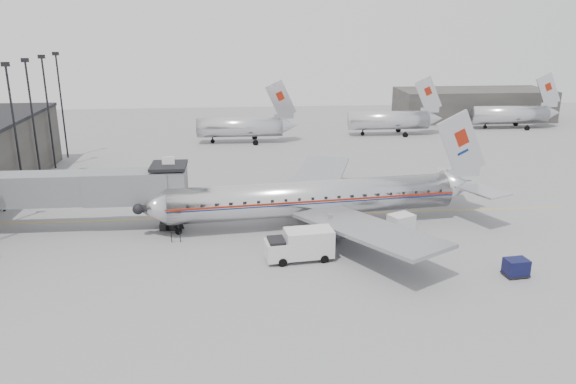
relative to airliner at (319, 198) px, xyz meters
name	(u,v)px	position (x,y,z in m)	size (l,w,h in m)	color
ground	(264,238)	(-5.67, -3.08, -2.82)	(160.00, 160.00, 0.00)	slate
hangar	(473,104)	(39.33, 56.92, 0.18)	(30.00, 12.00, 6.00)	#34312F
apron_line	(290,215)	(-2.67, 2.92, -2.81)	(0.15, 60.00, 0.01)	gold
jet_bridge	(89,189)	(-22.33, 0.59, 1.36)	(21.00, 6.20, 7.10)	slate
floodlight_masts	(4,129)	(-33.17, 9.92, 5.54)	(0.90, 42.25, 15.25)	black
distant_aircraft_near	(241,126)	(-7.46, 38.92, -0.09)	(16.39, 3.20, 10.26)	silver
distant_aircraft_mid	(390,120)	(18.54, 42.92, -0.09)	(16.39, 3.20, 10.26)	silver
distant_aircraft_far	(511,114)	(42.54, 46.92, -0.09)	(16.39, 3.20, 10.26)	silver
airliner	(319,198)	(0.00, 0.00, 0.00)	(35.40, 32.65, 11.21)	silver
service_van	(300,244)	(-2.81, -8.38, -1.40)	(5.98, 2.85, 2.71)	silver
baggage_cart_navy	(516,267)	(14.15, -13.08, -2.03)	(2.02, 1.62, 1.48)	#0C0E33
baggage_cart_white	(401,223)	(7.56, -2.99, -1.82)	(2.93, 2.65, 1.87)	silver
ramp_worker	(271,254)	(-5.36, -9.08, -1.86)	(0.70, 0.46, 1.91)	#F6F71D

